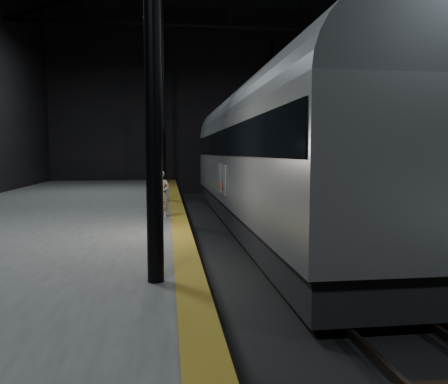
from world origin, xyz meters
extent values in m
plane|color=black|center=(0.00, 0.00, 0.00)|extent=(44.00, 44.00, 0.00)
cube|color=#4D4D4B|center=(-7.50, 0.00, 0.50)|extent=(9.00, 43.80, 1.00)
cube|color=olive|center=(-3.25, 0.00, 1.00)|extent=(0.50, 43.80, 0.01)
cube|color=#3F3328|center=(-0.72, 0.00, 0.17)|extent=(0.08, 43.00, 0.14)
cube|color=#3F3328|center=(0.72, 0.00, 0.17)|extent=(0.08, 43.00, 0.14)
cube|color=black|center=(0.00, 0.00, 0.06)|extent=(2.40, 42.00, 0.12)
cylinder|color=black|center=(-3.80, 8.00, 6.00)|extent=(0.26, 0.26, 10.00)
cylinder|color=black|center=(3.80, 8.00, 6.00)|extent=(0.26, 0.26, 10.00)
cylinder|color=black|center=(-3.80, 20.00, 6.00)|extent=(0.26, 0.26, 10.00)
cylinder|color=black|center=(3.80, 20.00, 6.00)|extent=(0.26, 0.26, 10.00)
cube|color=black|center=(0.00, 14.00, 10.00)|extent=(23.60, 0.15, 0.18)
cube|color=#ABAEB3|center=(0.00, 5.80, 2.67)|extent=(3.04, 20.98, 3.15)
cube|color=black|center=(0.00, 5.80, 0.70)|extent=(2.78, 20.56, 0.89)
cube|color=black|center=(0.00, 5.80, 3.41)|extent=(3.10, 20.66, 0.94)
cylinder|color=slate|center=(0.00, 5.80, 4.25)|extent=(2.98, 20.77, 2.98)
cube|color=black|center=(0.00, -1.54, 0.31)|extent=(1.89, 2.31, 0.37)
cube|color=black|center=(0.00, 13.15, 0.31)|extent=(1.89, 2.31, 0.37)
cube|color=silver|center=(-1.55, 4.76, 2.05)|extent=(0.04, 0.79, 1.10)
cube|color=silver|center=(-1.55, 6.01, 2.05)|extent=(0.04, 0.79, 1.10)
cylinder|color=#A42D14|center=(-1.57, 4.94, 1.78)|extent=(0.03, 0.27, 0.27)
cylinder|color=#A42D14|center=(-1.57, 6.20, 1.78)|extent=(0.03, 0.27, 0.27)
imported|color=tan|center=(-3.80, 2.96, 1.74)|extent=(0.58, 0.42, 1.49)
camera|label=1|loc=(-3.61, -10.86, 3.04)|focal=35.00mm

